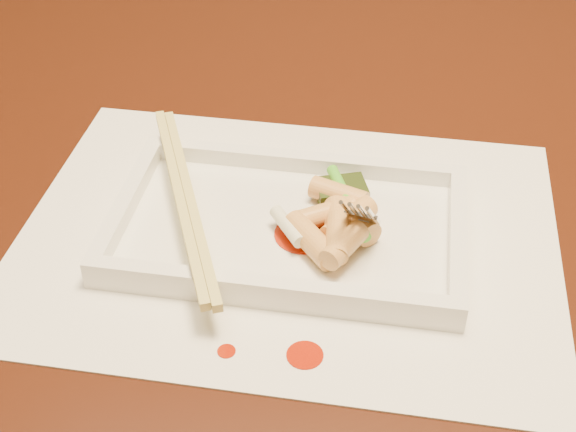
% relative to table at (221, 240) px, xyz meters
% --- Properties ---
extents(table, '(1.40, 0.90, 0.75)m').
position_rel_table_xyz_m(table, '(0.00, 0.00, 0.00)').
color(table, black).
rests_on(table, ground).
extents(placemat, '(0.40, 0.30, 0.00)m').
position_rel_table_xyz_m(placemat, '(0.08, -0.10, 0.10)').
color(placemat, white).
rests_on(placemat, table).
extents(sauce_splatter_a, '(0.02, 0.02, 0.00)m').
position_rel_table_xyz_m(sauce_splatter_a, '(0.11, -0.21, 0.10)').
color(sauce_splatter_a, '#AB1B05').
rests_on(sauce_splatter_a, placemat).
extents(sauce_splatter_b, '(0.01, 0.01, 0.00)m').
position_rel_table_xyz_m(sauce_splatter_b, '(0.06, -0.22, 0.10)').
color(sauce_splatter_b, '#AB1B05').
rests_on(sauce_splatter_b, placemat).
extents(plate_base, '(0.26, 0.16, 0.01)m').
position_rel_table_xyz_m(plate_base, '(0.08, -0.10, 0.11)').
color(plate_base, white).
rests_on(plate_base, placemat).
extents(plate_rim_far, '(0.26, 0.01, 0.01)m').
position_rel_table_xyz_m(plate_rim_far, '(0.08, -0.03, 0.12)').
color(plate_rim_far, white).
rests_on(plate_rim_far, plate_base).
extents(plate_rim_near, '(0.26, 0.01, 0.01)m').
position_rel_table_xyz_m(plate_rim_near, '(0.08, -0.17, 0.12)').
color(plate_rim_near, white).
rests_on(plate_rim_near, plate_base).
extents(plate_rim_left, '(0.01, 0.14, 0.01)m').
position_rel_table_xyz_m(plate_rim_left, '(-0.04, -0.10, 0.12)').
color(plate_rim_left, white).
rests_on(plate_rim_left, plate_base).
extents(plate_rim_right, '(0.01, 0.14, 0.01)m').
position_rel_table_xyz_m(plate_rim_right, '(0.20, -0.10, 0.12)').
color(plate_rim_right, white).
rests_on(plate_rim_right, plate_base).
extents(veg_piece, '(0.05, 0.04, 0.01)m').
position_rel_table_xyz_m(veg_piece, '(0.12, -0.06, 0.12)').
color(veg_piece, black).
rests_on(veg_piece, plate_base).
extents(scallion_white, '(0.03, 0.04, 0.01)m').
position_rel_table_xyz_m(scallion_white, '(0.08, -0.11, 0.12)').
color(scallion_white, '#EAEACC').
rests_on(scallion_white, plate_base).
extents(scallion_green, '(0.04, 0.08, 0.01)m').
position_rel_table_xyz_m(scallion_green, '(0.12, -0.08, 0.12)').
color(scallion_green, green).
rests_on(scallion_green, plate_base).
extents(chopstick_a, '(0.10, 0.22, 0.01)m').
position_rel_table_xyz_m(chopstick_a, '(-0.00, -0.10, 0.13)').
color(chopstick_a, '#D2C369').
rests_on(chopstick_a, plate_rim_near).
extents(chopstick_b, '(0.10, 0.22, 0.01)m').
position_rel_table_xyz_m(chopstick_b, '(0.01, -0.10, 0.13)').
color(chopstick_b, '#D2C369').
rests_on(chopstick_b, plate_rim_near).
extents(fork, '(0.09, 0.10, 0.14)m').
position_rel_table_xyz_m(fork, '(0.15, -0.08, 0.18)').
color(fork, silver).
rests_on(fork, plate_base).
extents(sauce_blob_0, '(0.04, 0.04, 0.00)m').
position_rel_table_xyz_m(sauce_blob_0, '(0.09, -0.11, 0.11)').
color(sauce_blob_0, '#AB1B05').
rests_on(sauce_blob_0, plate_base).
extents(rice_cake_0, '(0.04, 0.04, 0.02)m').
position_rel_table_xyz_m(rice_cake_0, '(0.13, -0.10, 0.12)').
color(rice_cake_0, '#E3B86A').
rests_on(rice_cake_0, plate_base).
extents(rice_cake_1, '(0.05, 0.03, 0.02)m').
position_rel_table_xyz_m(rice_cake_1, '(0.11, -0.07, 0.12)').
color(rice_cake_1, '#E3B86A').
rests_on(rice_cake_1, plate_base).
extents(rice_cake_2, '(0.02, 0.04, 0.02)m').
position_rel_table_xyz_m(rice_cake_2, '(0.12, -0.13, 0.13)').
color(rice_cake_2, '#E3B86A').
rests_on(rice_cake_2, plate_base).
extents(rice_cake_3, '(0.04, 0.05, 0.02)m').
position_rel_table_xyz_m(rice_cake_3, '(0.13, -0.10, 0.12)').
color(rice_cake_3, '#E3B86A').
rests_on(rice_cake_3, plate_base).
extents(rice_cake_4, '(0.05, 0.04, 0.02)m').
position_rel_table_xyz_m(rice_cake_4, '(0.11, -0.09, 0.12)').
color(rice_cake_4, '#E3B86A').
rests_on(rice_cake_4, plate_base).
extents(rice_cake_5, '(0.03, 0.04, 0.02)m').
position_rel_table_xyz_m(rice_cake_5, '(0.13, -0.13, 0.13)').
color(rice_cake_5, '#E3B86A').
rests_on(rice_cake_5, plate_base).
extents(rice_cake_6, '(0.02, 0.04, 0.02)m').
position_rel_table_xyz_m(rice_cake_6, '(0.12, -0.10, 0.12)').
color(rice_cake_6, '#E3B86A').
rests_on(rice_cake_6, plate_base).
extents(rice_cake_7, '(0.05, 0.05, 0.02)m').
position_rel_table_xyz_m(rice_cake_7, '(0.10, -0.12, 0.12)').
color(rice_cake_7, '#E3B86A').
rests_on(rice_cake_7, plate_base).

